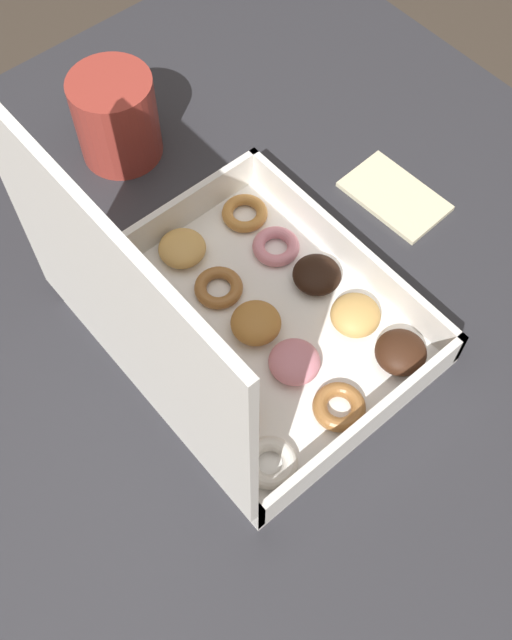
{
  "coord_description": "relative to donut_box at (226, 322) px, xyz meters",
  "views": [
    {
      "loc": [
        -0.3,
        0.22,
        1.44
      ],
      "look_at": [
        -0.01,
        -0.02,
        0.79
      ],
      "focal_mm": 42.0,
      "sensor_mm": 36.0,
      "label": 1
    }
  ],
  "objects": [
    {
      "name": "donut_box",
      "position": [
        0.0,
        0.0,
        0.0
      ],
      "size": [
        0.32,
        0.27,
        0.32
      ],
      "color": "white",
      "rests_on": "dining_table"
    },
    {
      "name": "ground_plane",
      "position": [
        0.01,
        -0.01,
        -0.83
      ],
      "size": [
        8.0,
        8.0,
        0.0
      ],
      "primitive_type": "plane",
      "color": "#42382D"
    },
    {
      "name": "paper_napkin",
      "position": [
        0.03,
        -0.27,
        -0.06
      ],
      "size": [
        0.12,
        0.08,
        0.01
      ],
      "color": "beige",
      "rests_on": "dining_table"
    },
    {
      "name": "coffee_mug",
      "position": [
        0.29,
        -0.08,
        -0.01
      ],
      "size": [
        0.1,
        0.1,
        0.11
      ],
      "color": "#A3382D",
      "rests_on": "dining_table"
    },
    {
      "name": "dining_table",
      "position": [
        0.01,
        -0.01,
        -0.17
      ],
      "size": [
        0.98,
        1.0,
        0.77
      ],
      "color": "#2D2D33",
      "rests_on": "ground_plane"
    }
  ]
}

